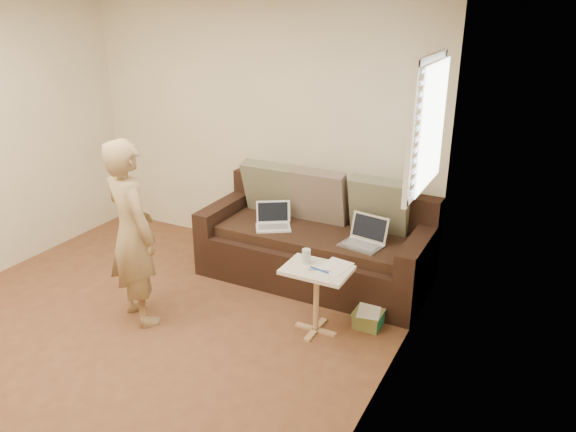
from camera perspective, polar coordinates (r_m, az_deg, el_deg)
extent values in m
plane|color=brown|center=(4.79, -16.80, -12.68)|extent=(4.50, 4.50, 0.00)
plane|color=white|center=(4.00, -21.05, 19.94)|extent=(4.50, 4.50, 0.00)
plane|color=beige|center=(5.93, -3.18, 8.72)|extent=(4.00, 0.00, 4.00)
plane|color=beige|center=(3.18, 7.80, -3.28)|extent=(0.00, 4.50, 4.50)
imported|color=#9A8954|center=(4.77, -15.64, -1.68)|extent=(0.69, 0.59, 1.60)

